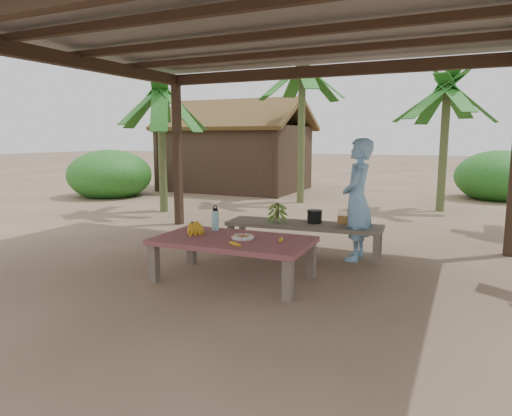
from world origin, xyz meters
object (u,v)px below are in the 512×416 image
at_px(woman, 357,200).
at_px(water_flask, 215,220).
at_px(work_table, 233,244).
at_px(bench, 304,227).
at_px(ripe_banana_bunch, 192,227).
at_px(cooking_pot, 315,217).
at_px(plate, 243,237).

bearing_deg(woman, water_flask, -54.38).
distance_m(work_table, water_flask, 0.57).
distance_m(work_table, bench, 1.52).
relative_size(ripe_banana_bunch, water_flask, 0.85).
relative_size(bench, woman, 1.36).
distance_m(work_table, ripe_banana_bunch, 0.58).
xyz_separation_m(bench, water_flask, (-0.77, -1.16, 0.24)).
distance_m(bench, water_flask, 1.42).
relative_size(work_table, cooking_pot, 8.82).
distance_m(bench, cooking_pot, 0.22).
xyz_separation_m(plate, water_flask, (-0.53, 0.29, 0.12)).
relative_size(work_table, ripe_banana_bunch, 6.68).
height_order(plate, water_flask, water_flask).
distance_m(plate, water_flask, 0.62).
xyz_separation_m(plate, woman, (0.98, 1.50, 0.31)).
height_order(work_table, bench, work_table).
height_order(bench, cooking_pot, cooking_pot).
relative_size(ripe_banana_bunch, plate, 1.03).
relative_size(plate, cooking_pot, 1.28).
bearing_deg(water_flask, bench, 56.31).
bearing_deg(water_flask, plate, -28.43).
relative_size(water_flask, cooking_pot, 1.55).
xyz_separation_m(bench, ripe_banana_bunch, (-0.91, -1.47, 0.19)).
bearing_deg(woman, ripe_banana_bunch, -50.36).
bearing_deg(ripe_banana_bunch, plate, 1.99).
distance_m(plate, woman, 1.81).
xyz_separation_m(work_table, water_flask, (-0.42, 0.32, 0.20)).
xyz_separation_m(ripe_banana_bunch, water_flask, (0.14, 0.31, 0.05)).
xyz_separation_m(work_table, bench, (0.35, 1.48, -0.04)).
height_order(bench, ripe_banana_bunch, ripe_banana_bunch).
distance_m(water_flask, cooking_pot, 1.55).
bearing_deg(plate, ripe_banana_bunch, -178.01).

